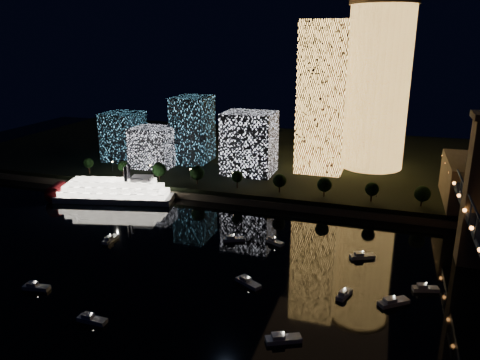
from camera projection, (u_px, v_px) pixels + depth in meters
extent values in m
plane|color=black|center=(241.00, 309.00, 129.21)|extent=(520.00, 520.00, 0.00)
cube|color=black|center=(324.00, 161.00, 274.09)|extent=(420.00, 160.00, 5.00)
cube|color=#6B5E4C|center=(298.00, 206.00, 203.40)|extent=(420.00, 6.00, 3.00)
cylinder|color=#FFB551|center=(377.00, 89.00, 241.16)|extent=(32.00, 32.00, 82.36)
cylinder|color=#6B5E4C|center=(384.00, 2.00, 228.83)|extent=(34.00, 34.00, 2.00)
cube|color=#FFB551|center=(323.00, 98.00, 235.69)|extent=(23.61, 23.61, 75.11)
cube|color=white|center=(249.00, 143.00, 236.98)|extent=(25.32, 21.43, 31.17)
cube|color=#50AEDA|center=(193.00, 129.00, 258.38)|extent=(18.11, 23.55, 36.23)
cube|color=white|center=(154.00, 147.00, 250.62)|extent=(21.08, 19.16, 21.08)
cube|color=#50AEDA|center=(124.00, 136.00, 264.30)|extent=(19.14, 21.05, 26.79)
cube|color=#6B5E4C|center=(459.00, 186.00, 197.77)|extent=(12.00, 40.00, 23.00)
cube|color=navy|center=(471.00, 215.00, 138.06)|extent=(0.50, 0.50, 7.00)
cube|color=navy|center=(461.00, 191.00, 159.91)|extent=(0.50, 0.50, 7.00)
sphere|color=orange|center=(465.00, 210.00, 146.90)|extent=(1.20, 1.20, 1.20)
sphere|color=orange|center=(450.00, 173.00, 187.85)|extent=(1.20, 1.20, 1.20)
cube|color=silver|center=(115.00, 198.00, 214.29)|extent=(55.11, 24.17, 2.69)
cube|color=white|center=(114.00, 193.00, 213.54)|extent=(50.49, 22.06, 2.46)
cube|color=white|center=(114.00, 187.00, 212.82)|extent=(45.88, 19.96, 2.46)
cube|color=white|center=(113.00, 182.00, 212.10)|extent=(39.09, 17.35, 2.46)
cube|color=silver|center=(142.00, 179.00, 210.40)|extent=(10.24, 8.57, 2.01)
cylinder|color=black|center=(125.00, 174.00, 208.09)|extent=(1.57, 1.57, 6.71)
cylinder|color=black|center=(129.00, 172.00, 212.35)|extent=(1.57, 1.57, 6.71)
cylinder|color=maroon|center=(58.00, 192.00, 215.84)|extent=(9.91, 11.59, 7.83)
cube|color=silver|center=(344.00, 294.00, 135.23)|extent=(4.39, 7.29, 1.20)
cube|color=silver|center=(343.00, 293.00, 134.11)|extent=(2.51, 2.89, 1.00)
sphere|color=white|center=(345.00, 288.00, 134.65)|extent=(0.36, 0.36, 0.36)
cube|color=silver|center=(362.00, 256.00, 158.70)|extent=(8.73, 6.02, 1.20)
cube|color=silver|center=(359.00, 254.00, 158.22)|extent=(3.59, 3.23, 1.00)
sphere|color=white|center=(363.00, 251.00, 158.11)|extent=(0.36, 0.36, 0.36)
cube|color=silver|center=(275.00, 242.00, 169.83)|extent=(7.43, 5.18, 1.20)
cube|color=silver|center=(273.00, 238.00, 170.21)|extent=(3.06, 2.77, 1.00)
sphere|color=white|center=(275.00, 237.00, 169.24)|extent=(0.36, 0.36, 0.36)
cube|color=silver|center=(36.00, 287.00, 139.00)|extent=(8.23, 3.69, 1.20)
cube|color=silver|center=(32.00, 284.00, 138.86)|extent=(3.05, 2.45, 1.00)
sphere|color=white|center=(36.00, 281.00, 138.42)|extent=(0.36, 0.36, 0.36)
cube|color=silver|center=(394.00, 302.00, 131.23)|extent=(9.01, 7.94, 1.20)
cube|color=silver|center=(390.00, 300.00, 130.45)|extent=(3.99, 3.84, 1.00)
sphere|color=white|center=(394.00, 296.00, 130.64)|extent=(0.36, 0.36, 0.36)
cube|color=silver|center=(92.00, 320.00, 123.05)|extent=(8.16, 2.71, 1.20)
cube|color=silver|center=(88.00, 315.00, 123.10)|extent=(2.87, 2.15, 1.00)
sphere|color=white|center=(91.00, 313.00, 122.46)|extent=(0.36, 0.36, 0.36)
cube|color=silver|center=(234.00, 239.00, 172.19)|extent=(8.53, 5.82, 1.20)
cube|color=silver|center=(231.00, 237.00, 171.72)|extent=(3.50, 3.14, 1.00)
sphere|color=white|center=(234.00, 234.00, 171.60)|extent=(0.36, 0.36, 0.36)
cube|color=silver|center=(283.00, 339.00, 115.19)|extent=(9.26, 6.45, 1.20)
cube|color=silver|center=(278.00, 336.00, 114.69)|extent=(3.81, 3.44, 1.00)
sphere|color=white|center=(284.00, 332.00, 114.60)|extent=(0.36, 0.36, 0.36)
cube|color=silver|center=(111.00, 239.00, 172.11)|extent=(2.48, 7.63, 1.20)
cube|color=silver|center=(109.00, 238.00, 170.75)|extent=(2.00, 2.68, 1.00)
sphere|color=white|center=(110.00, 234.00, 171.52)|extent=(0.36, 0.36, 0.36)
cube|color=silver|center=(248.00, 283.00, 141.57)|extent=(8.98, 6.74, 1.20)
cube|color=silver|center=(245.00, 278.00, 142.17)|extent=(3.78, 3.48, 1.00)
sphere|color=white|center=(248.00, 277.00, 140.98)|extent=(0.36, 0.36, 0.36)
cube|color=silver|center=(425.00, 289.00, 138.19)|extent=(7.87, 4.39, 1.20)
cube|color=silver|center=(422.00, 286.00, 137.90)|extent=(3.06, 2.60, 1.00)
sphere|color=white|center=(426.00, 283.00, 137.61)|extent=(0.36, 0.36, 0.36)
cylinder|color=black|center=(89.00, 169.00, 239.56)|extent=(0.70, 0.70, 4.00)
sphere|color=black|center=(89.00, 163.00, 238.53)|extent=(5.21, 5.21, 5.21)
cylinder|color=black|center=(123.00, 173.00, 233.68)|extent=(0.70, 0.70, 4.00)
sphere|color=black|center=(123.00, 166.00, 232.66)|extent=(5.26, 5.26, 5.26)
cylinder|color=black|center=(159.00, 176.00, 227.81)|extent=(0.70, 0.70, 4.00)
sphere|color=black|center=(159.00, 169.00, 226.79)|extent=(6.83, 6.83, 6.83)
cylinder|color=black|center=(197.00, 180.00, 221.93)|extent=(0.70, 0.70, 4.00)
sphere|color=black|center=(197.00, 173.00, 220.91)|extent=(6.95, 6.95, 6.95)
cylinder|color=black|center=(237.00, 184.00, 216.06)|extent=(0.70, 0.70, 4.00)
sphere|color=black|center=(237.00, 177.00, 215.04)|extent=(5.42, 5.42, 5.42)
cylinder|color=black|center=(279.00, 188.00, 210.19)|extent=(0.70, 0.70, 4.00)
sphere|color=black|center=(280.00, 180.00, 209.16)|extent=(6.11, 6.11, 6.11)
cylinder|color=black|center=(324.00, 192.00, 204.31)|extent=(0.70, 0.70, 4.00)
sphere|color=black|center=(324.00, 185.00, 203.29)|extent=(6.37, 6.37, 6.37)
cylinder|color=black|center=(371.00, 197.00, 198.44)|extent=(0.70, 0.70, 4.00)
sphere|color=black|center=(372.00, 189.00, 197.42)|extent=(5.88, 5.88, 5.88)
cylinder|color=black|center=(421.00, 202.00, 192.57)|extent=(0.70, 0.70, 4.00)
sphere|color=black|center=(422.00, 194.00, 191.54)|extent=(6.64, 6.64, 6.64)
cylinder|color=black|center=(113.00, 167.00, 241.93)|extent=(0.24, 0.24, 5.00)
sphere|color=#FFCC7F|center=(112.00, 162.00, 241.12)|extent=(0.70, 0.70, 0.70)
cylinder|color=black|center=(151.00, 171.00, 235.47)|extent=(0.24, 0.24, 5.00)
sphere|color=#FFCC7F|center=(150.00, 165.00, 234.65)|extent=(0.70, 0.70, 0.70)
cylinder|color=black|center=(191.00, 174.00, 229.01)|extent=(0.24, 0.24, 5.00)
sphere|color=#FFCC7F|center=(191.00, 169.00, 228.19)|extent=(0.70, 0.70, 0.70)
cylinder|color=black|center=(233.00, 178.00, 222.55)|extent=(0.24, 0.24, 5.00)
sphere|color=#FFCC7F|center=(233.00, 173.00, 221.73)|extent=(0.70, 0.70, 0.70)
cylinder|color=black|center=(278.00, 183.00, 216.09)|extent=(0.24, 0.24, 5.00)
sphere|color=#FFCC7F|center=(278.00, 177.00, 215.27)|extent=(0.70, 0.70, 0.70)
cylinder|color=black|center=(326.00, 187.00, 209.63)|extent=(0.24, 0.24, 5.00)
sphere|color=#FFCC7F|center=(326.00, 181.00, 208.81)|extent=(0.70, 0.70, 0.70)
cylinder|color=black|center=(377.00, 192.00, 203.17)|extent=(0.24, 0.24, 5.00)
sphere|color=#FFCC7F|center=(377.00, 186.00, 202.35)|extent=(0.70, 0.70, 0.70)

